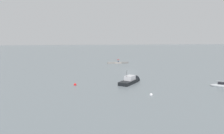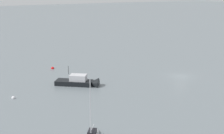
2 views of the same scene
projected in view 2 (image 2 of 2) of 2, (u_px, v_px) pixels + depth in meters
name	position (u px, v px, depth m)	size (l,w,h in m)	color
ground_plane	(180.00, 76.00, 63.46)	(500.00, 500.00, 0.00)	slate
motorboat_black_near	(81.00, 83.00, 57.72)	(6.73, 7.60, 4.38)	black
mooring_buoy_near	(53.00, 68.00, 69.15)	(0.68, 0.68, 0.68)	red
mooring_buoy_mid	(13.00, 98.00, 50.97)	(0.62, 0.62, 0.62)	white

